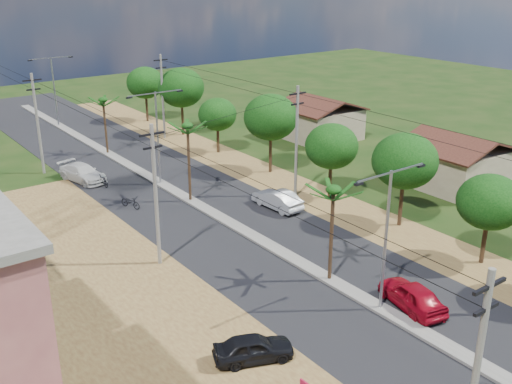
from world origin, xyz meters
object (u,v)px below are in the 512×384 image
Objects in this scene: car_silver_mid at (277,200)px; car_white_far at (83,173)px; moto_rider_east at (406,302)px; car_red_near at (412,296)px; car_parked_dark at (253,349)px.

car_white_far is at bearing -60.27° from car_silver_mid.
car_white_far reaches higher than moto_rider_east.
car_silver_mid is (3.12, 15.63, -0.02)m from car_red_near.
car_red_near is 15.94m from car_silver_mid.
car_red_near is 0.47m from moto_rider_east.
car_red_near reaches higher than car_parked_dark.
car_silver_mid is at bearing -125.38° from moto_rider_east.
car_red_near is 31.30m from car_white_far.
car_white_far is 31.14m from moto_rider_east.
car_silver_mid reaches higher than car_white_far.
car_parked_dark is at bearing 45.09° from car_silver_mid.
car_red_near is at bearing -91.81° from car_white_far.
car_white_far is 29.37m from car_parked_dark.
moto_rider_east is (-3.42, -15.53, -0.32)m from car_silver_mid.
car_red_near is 2.82× the size of moto_rider_east.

